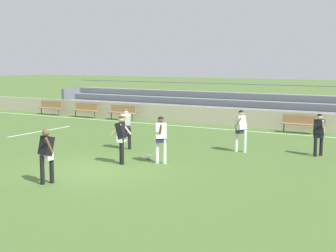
{
  "coord_description": "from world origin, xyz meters",
  "views": [
    {
      "loc": [
        9.96,
        -12.55,
        3.63
      ],
      "look_at": [
        0.44,
        4.16,
        1.02
      ],
      "focal_mm": 51.76,
      "sensor_mm": 36.0,
      "label": 1
    }
  ],
  "objects_px": {
    "bench_near_bin": "(86,109)",
    "player_white_pressing_high": "(161,135)",
    "bleacher_stand": "(197,104)",
    "player_white_on_ball": "(126,125)",
    "player_white_challenging": "(241,127)",
    "player_dark_wide_left": "(319,131)",
    "bench_centre_sideline": "(51,107)",
    "player_dark_overlapping": "(46,151)",
    "bench_far_left": "(122,111)",
    "player_dark_wide_right": "(121,135)",
    "bench_far_right": "(300,122)",
    "soccer_ball": "(148,157)"
  },
  "relations": [
    {
      "from": "bench_far_right",
      "to": "bleacher_stand",
      "type": "bearing_deg",
      "value": 158.9
    },
    {
      "from": "bleacher_stand",
      "to": "player_white_on_ball",
      "type": "xyz_separation_m",
      "value": [
        2.01,
        -10.72,
        0.07
      ]
    },
    {
      "from": "bench_near_bin",
      "to": "soccer_ball",
      "type": "relative_size",
      "value": 8.18
    },
    {
      "from": "player_dark_overlapping",
      "to": "player_white_challenging",
      "type": "relative_size",
      "value": 0.98
    },
    {
      "from": "bench_far_right",
      "to": "soccer_ball",
      "type": "xyz_separation_m",
      "value": [
        -3.14,
        -9.32,
        -0.44
      ]
    },
    {
      "from": "player_white_pressing_high",
      "to": "player_white_on_ball",
      "type": "relative_size",
      "value": 1.01
    },
    {
      "from": "bench_near_bin",
      "to": "bench_far_left",
      "type": "bearing_deg",
      "value": 0.0
    },
    {
      "from": "bench_centre_sideline",
      "to": "player_white_challenging",
      "type": "relative_size",
      "value": 1.07
    },
    {
      "from": "bleacher_stand",
      "to": "player_white_challenging",
      "type": "bearing_deg",
      "value": -54.71
    },
    {
      "from": "bleacher_stand",
      "to": "player_dark_overlapping",
      "type": "relative_size",
      "value": 12.26
    },
    {
      "from": "bleacher_stand",
      "to": "player_dark_overlapping",
      "type": "bearing_deg",
      "value": -79.03
    },
    {
      "from": "bleacher_stand",
      "to": "player_white_challenging",
      "type": "xyz_separation_m",
      "value": [
        6.34,
        -8.96,
        0.07
      ]
    },
    {
      "from": "bench_near_bin",
      "to": "player_white_pressing_high",
      "type": "distance_m",
      "value": 14.88
    },
    {
      "from": "bench_centre_sideline",
      "to": "soccer_ball",
      "type": "bearing_deg",
      "value": -34.49
    },
    {
      "from": "player_white_challenging",
      "to": "player_white_on_ball",
      "type": "bearing_deg",
      "value": -157.93
    },
    {
      "from": "player_dark_wide_left",
      "to": "bench_far_left",
      "type": "bearing_deg",
      "value": 156.89
    },
    {
      "from": "player_dark_wide_left",
      "to": "player_dark_overlapping",
      "type": "bearing_deg",
      "value": -126.1
    },
    {
      "from": "player_white_challenging",
      "to": "player_dark_wide_left",
      "type": "height_order",
      "value": "player_white_challenging"
    },
    {
      "from": "player_dark_overlapping",
      "to": "bench_far_left",
      "type": "bearing_deg",
      "value": 116.76
    },
    {
      "from": "player_dark_wide_right",
      "to": "player_dark_overlapping",
      "type": "relative_size",
      "value": 1.04
    },
    {
      "from": "bench_far_left",
      "to": "player_dark_overlapping",
      "type": "height_order",
      "value": "player_dark_overlapping"
    },
    {
      "from": "player_dark_wide_right",
      "to": "player_dark_wide_left",
      "type": "xyz_separation_m",
      "value": [
        5.72,
        4.88,
        -0.06
      ]
    },
    {
      "from": "bleacher_stand",
      "to": "bench_far_right",
      "type": "distance_m",
      "value": 7.6
    },
    {
      "from": "bench_far_left",
      "to": "bench_near_bin",
      "type": "bearing_deg",
      "value": 180.0
    },
    {
      "from": "bench_near_bin",
      "to": "player_white_pressing_high",
      "type": "relative_size",
      "value": 1.07
    },
    {
      "from": "player_dark_wide_right",
      "to": "player_white_on_ball",
      "type": "xyz_separation_m",
      "value": [
        -1.5,
        2.43,
        -0.03
      ]
    },
    {
      "from": "soccer_ball",
      "to": "player_dark_overlapping",
      "type": "bearing_deg",
      "value": -99.32
    },
    {
      "from": "bench_far_right",
      "to": "player_white_on_ball",
      "type": "bearing_deg",
      "value": -122.39
    },
    {
      "from": "player_white_pressing_high",
      "to": "player_white_on_ball",
      "type": "bearing_deg",
      "value": 147.65
    },
    {
      "from": "player_white_challenging",
      "to": "bench_far_left",
      "type": "bearing_deg",
      "value": 148.32
    },
    {
      "from": "player_white_challenging",
      "to": "player_white_on_ball",
      "type": "xyz_separation_m",
      "value": [
        -4.33,
        -1.75,
        -0.01
      ]
    },
    {
      "from": "bleacher_stand",
      "to": "player_white_challenging",
      "type": "distance_m",
      "value": 10.98
    },
    {
      "from": "bench_near_bin",
      "to": "player_white_challenging",
      "type": "xyz_separation_m",
      "value": [
        12.96,
        -6.23,
        0.46
      ]
    },
    {
      "from": "bench_centre_sideline",
      "to": "player_dark_wide_right",
      "type": "distance_m",
      "value": 16.77
    },
    {
      "from": "bench_far_left",
      "to": "player_white_pressing_high",
      "type": "xyz_separation_m",
      "value": [
        8.44,
        -9.68,
        0.46
      ]
    },
    {
      "from": "player_white_on_ball",
      "to": "soccer_ball",
      "type": "relative_size",
      "value": 7.6
    },
    {
      "from": "bench_centre_sideline",
      "to": "player_dark_overlapping",
      "type": "bearing_deg",
      "value": -47.11
    },
    {
      "from": "bench_centre_sideline",
      "to": "bench_near_bin",
      "type": "height_order",
      "value": "same"
    },
    {
      "from": "bench_far_left",
      "to": "player_dark_wide_left",
      "type": "xyz_separation_m",
      "value": [
        12.99,
        -5.54,
        0.42
      ]
    },
    {
      "from": "bench_far_right",
      "to": "player_white_on_ball",
      "type": "relative_size",
      "value": 1.08
    },
    {
      "from": "bench_far_right",
      "to": "player_dark_wide_left",
      "type": "height_order",
      "value": "player_dark_wide_left"
    },
    {
      "from": "player_dark_wide_left",
      "to": "soccer_ball",
      "type": "relative_size",
      "value": 7.41
    },
    {
      "from": "player_white_challenging",
      "to": "player_white_pressing_high",
      "type": "bearing_deg",
      "value": -115.7
    },
    {
      "from": "bench_far_left",
      "to": "player_dark_overlapping",
      "type": "xyz_separation_m",
      "value": [
        6.96,
        -13.8,
        0.43
      ]
    },
    {
      "from": "bleacher_stand",
      "to": "bench_centre_sideline",
      "type": "xyz_separation_m",
      "value": [
        -9.62,
        -2.73,
        -0.38
      ]
    },
    {
      "from": "bench_far_right",
      "to": "soccer_ball",
      "type": "distance_m",
      "value": 9.84
    },
    {
      "from": "bench_far_left",
      "to": "player_dark_wide_left",
      "type": "distance_m",
      "value": 14.12
    },
    {
      "from": "player_white_pressing_high",
      "to": "soccer_ball",
      "type": "height_order",
      "value": "player_white_pressing_high"
    },
    {
      "from": "bench_centre_sideline",
      "to": "bench_near_bin",
      "type": "bearing_deg",
      "value": 0.0
    },
    {
      "from": "bench_centre_sideline",
      "to": "player_dark_wide_left",
      "type": "distance_m",
      "value": 19.65
    }
  ]
}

